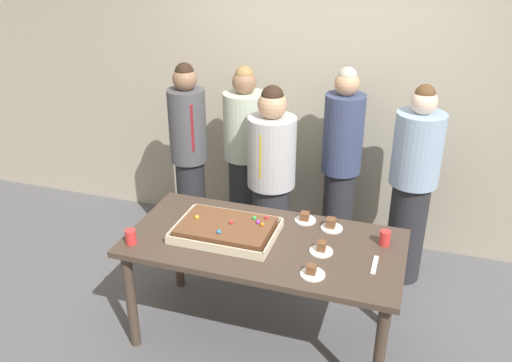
{
  "coord_description": "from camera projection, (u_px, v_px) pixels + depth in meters",
  "views": [
    {
      "loc": [
        0.88,
        -2.87,
        2.66
      ],
      "look_at": [
        -0.11,
        0.15,
        1.14
      ],
      "focal_mm": 37.64,
      "sensor_mm": 36.0,
      "label": 1
    }
  ],
  "objects": [
    {
      "name": "person_far_right_suit",
      "position": [
        271.0,
        184.0,
        4.2
      ],
      "size": [
        0.37,
        0.37,
        1.62
      ],
      "rotation": [
        0.0,
        0.0,
        -1.69
      ],
      "color": "#28282D",
      "rests_on": "ground_plane"
    },
    {
      "name": "sheet_cake",
      "position": [
        226.0,
        229.0,
        3.57
      ],
      "size": [
        0.67,
        0.47,
        0.1
      ],
      "color": "beige",
      "rests_on": "party_table"
    },
    {
      "name": "person_green_shirt_behind",
      "position": [
        412.0,
        185.0,
        4.16
      ],
      "size": [
        0.37,
        0.37,
        1.64
      ],
      "rotation": [
        0.0,
        0.0,
        -2.39
      ],
      "color": "#28282D",
      "rests_on": "ground_plane"
    },
    {
      "name": "person_serving_front",
      "position": [
        189.0,
        158.0,
        4.51
      ],
      "size": [
        0.31,
        0.31,
        1.7
      ],
      "rotation": [
        0.0,
        0.0,
        -0.93
      ],
      "color": "#28282D",
      "rests_on": "ground_plane"
    },
    {
      "name": "person_left_edge_reaching",
      "position": [
        341.0,
        165.0,
        4.4
      ],
      "size": [
        0.32,
        0.32,
        1.7
      ],
      "rotation": [
        0.0,
        0.0,
        -2.02
      ],
      "color": "#28282D",
      "rests_on": "ground_plane"
    },
    {
      "name": "drink_cup_nearest",
      "position": [
        131.0,
        237.0,
        3.46
      ],
      "size": [
        0.07,
        0.07,
        0.1
      ],
      "primitive_type": "cylinder",
      "color": "red",
      "rests_on": "party_table"
    },
    {
      "name": "plated_slice_near_right",
      "position": [
        331.0,
        225.0,
        3.65
      ],
      "size": [
        0.15,
        0.15,
        0.07
      ],
      "color": "white",
      "rests_on": "party_table"
    },
    {
      "name": "interior_back_panel",
      "position": [
        320.0,
        76.0,
        4.59
      ],
      "size": [
        8.0,
        0.12,
        3.0
      ],
      "primitive_type": "cube",
      "color": "#B2A893",
      "rests_on": "ground_plane"
    },
    {
      "name": "party_table",
      "position": [
        264.0,
        253.0,
        3.56
      ],
      "size": [
        1.81,
        0.89,
        0.79
      ],
      "color": "#47382D",
      "rests_on": "ground_plane"
    },
    {
      "name": "plated_slice_far_right",
      "position": [
        321.0,
        249.0,
        3.39
      ],
      "size": [
        0.15,
        0.15,
        0.07
      ],
      "color": "white",
      "rests_on": "party_table"
    },
    {
      "name": "plated_slice_near_left",
      "position": [
        305.0,
        218.0,
        3.75
      ],
      "size": [
        0.15,
        0.15,
        0.06
      ],
      "color": "white",
      "rests_on": "party_table"
    },
    {
      "name": "person_striped_tie_right",
      "position": [
        245.0,
        159.0,
        4.59
      ],
      "size": [
        0.36,
        0.36,
        1.66
      ],
      "rotation": [
        0.0,
        0.0,
        -1.35
      ],
      "color": "#28282D",
      "rests_on": "ground_plane"
    },
    {
      "name": "cake_server_utensil",
      "position": [
        375.0,
        265.0,
        3.26
      ],
      "size": [
        0.03,
        0.2,
        0.01
      ],
      "primitive_type": "cube",
      "color": "silver",
      "rests_on": "party_table"
    },
    {
      "name": "ground_plane",
      "position": [
        263.0,
        334.0,
        3.86
      ],
      "size": [
        12.0,
        12.0,
        0.0
      ],
      "primitive_type": "plane",
      "color": "#5B5B60"
    },
    {
      "name": "plated_slice_far_left",
      "position": [
        312.0,
        272.0,
        3.17
      ],
      "size": [
        0.15,
        0.15,
        0.06
      ],
      "color": "white",
      "rests_on": "party_table"
    },
    {
      "name": "drink_cup_middle",
      "position": [
        385.0,
        238.0,
        3.45
      ],
      "size": [
        0.07,
        0.07,
        0.1
      ],
      "primitive_type": "cylinder",
      "color": "red",
      "rests_on": "party_table"
    }
  ]
}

